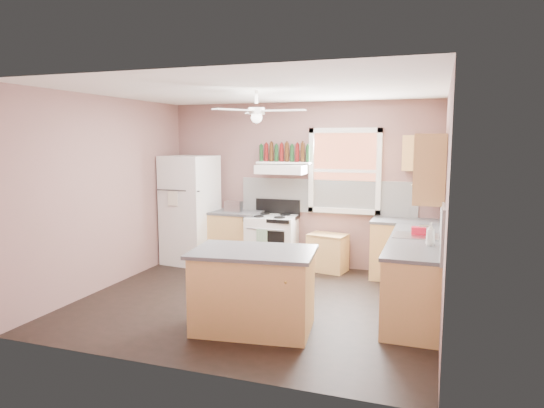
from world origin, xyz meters
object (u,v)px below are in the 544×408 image
(toaster, at_px, (234,207))
(refrigerator, at_px, (190,210))
(stove, at_px, (272,242))
(cart, at_px, (328,253))
(island, at_px, (254,292))

(toaster, bearing_deg, refrigerator, -174.04)
(stove, relative_size, cart, 1.46)
(island, bearing_deg, stove, 97.27)
(refrigerator, xyz_separation_m, toaster, (0.76, 0.09, 0.08))
(cart, height_order, island, island)
(toaster, relative_size, island, 0.22)
(stove, xyz_separation_m, cart, (0.91, 0.09, -0.14))
(refrigerator, bearing_deg, stove, 11.88)
(toaster, xyz_separation_m, island, (1.32, -2.50, -0.56))
(refrigerator, relative_size, cart, 3.10)
(stove, relative_size, island, 0.68)
(toaster, distance_m, stove, 0.87)
(cart, xyz_separation_m, island, (-0.25, -2.63, 0.14))
(refrigerator, height_order, stove, refrigerator)
(refrigerator, distance_m, toaster, 0.77)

